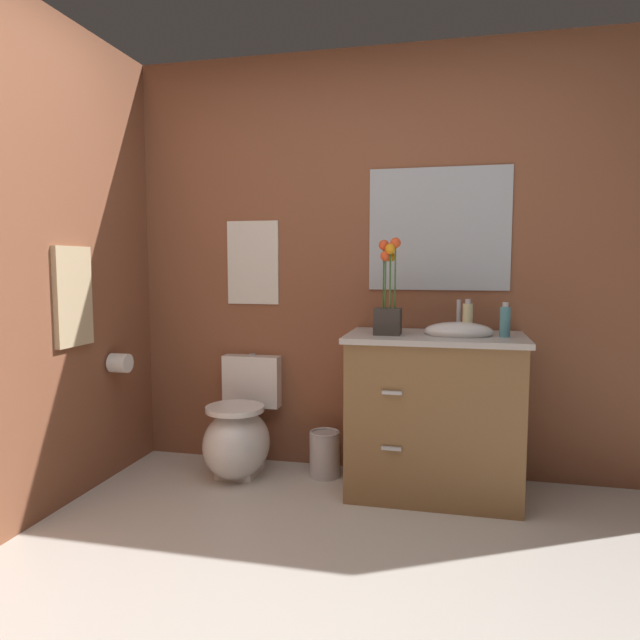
{
  "coord_description": "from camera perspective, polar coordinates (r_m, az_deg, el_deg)",
  "views": [
    {
      "loc": [
        0.5,
        -1.65,
        1.24
      ],
      "look_at": [
        -0.2,
        1.4,
        0.94
      ],
      "focal_mm": 32.16,
      "sensor_mm": 36.0,
      "label": 1
    }
  ],
  "objects": [
    {
      "name": "toilet",
      "position": [
        3.5,
        -8.02,
        -11.19
      ],
      "size": [
        0.38,
        0.59,
        0.69
      ],
      "color": "white",
      "rests_on": "ground_plane"
    },
    {
      "name": "flower_vase",
      "position": [
        3.07,
        6.79,
        1.64
      ],
      "size": [
        0.14,
        0.14,
        0.51
      ],
      "color": "#38332D",
      "rests_on": "vanity_cabinet"
    },
    {
      "name": "vanity_cabinet",
      "position": [
        3.2,
        11.31,
        -9.01
      ],
      "size": [
        0.94,
        0.56,
        1.05
      ],
      "color": "brown",
      "rests_on": "ground_plane"
    },
    {
      "name": "lotion_bottle",
      "position": [
        3.1,
        17.93,
        -0.12
      ],
      "size": [
        0.05,
        0.05,
        0.18
      ],
      "color": "teal",
      "rests_on": "vanity_cabinet"
    },
    {
      "name": "hanging_towel",
      "position": [
        3.24,
        -23.35,
        2.16
      ],
      "size": [
        0.03,
        0.28,
        0.52
      ],
      "primitive_type": "cube",
      "color": "tan"
    },
    {
      "name": "trash_bin",
      "position": [
        3.47,
        0.48,
        -13.14
      ],
      "size": [
        0.18,
        0.18,
        0.27
      ],
      "color": "#B7B7BC",
      "rests_on": "ground_plane"
    },
    {
      "name": "soap_bottle",
      "position": [
        3.19,
        14.48,
        0.19
      ],
      "size": [
        0.05,
        0.05,
        0.19
      ],
      "color": "beige",
      "rests_on": "vanity_cabinet"
    },
    {
      "name": "toilet_paper_roll",
      "position": [
        3.52,
        -19.28,
        -4.05
      ],
      "size": [
        0.11,
        0.11,
        0.11
      ],
      "primitive_type": "cylinder",
      "rotation": [
        0.0,
        1.57,
        0.0
      ],
      "color": "white"
    },
    {
      "name": "wall_mirror",
      "position": [
        3.4,
        11.74,
        8.85
      ],
      "size": [
        0.8,
        0.01,
        0.7
      ],
      "primitive_type": "cube",
      "color": "#B2BCC6"
    },
    {
      "name": "wall_back",
      "position": [
        3.44,
        8.04,
        5.53
      ],
      "size": [
        4.46,
        0.05,
        2.5
      ],
      "primitive_type": "cube",
      "color": "brown",
      "rests_on": "ground_plane"
    },
    {
      "name": "wall_poster",
      "position": [
        3.6,
        -6.7,
        5.69
      ],
      "size": [
        0.33,
        0.01,
        0.51
      ],
      "primitive_type": "cube",
      "color": "silver"
    },
    {
      "name": "wall_left",
      "position": [
        2.93,
        -29.15,
        4.91
      ],
      "size": [
        0.05,
        4.89,
        2.5
      ],
      "primitive_type": "cube",
      "color": "brown",
      "rests_on": "ground_plane"
    }
  ]
}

